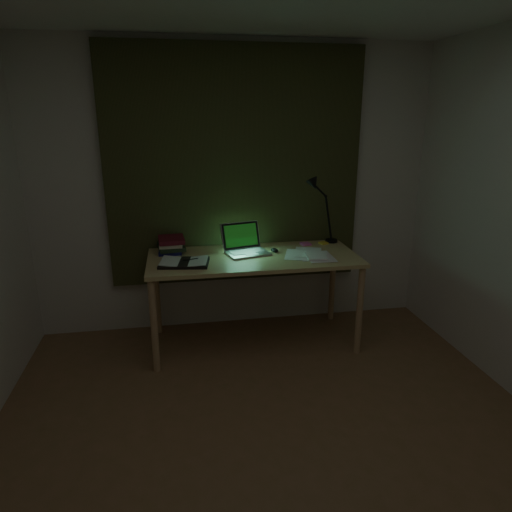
{
  "coord_description": "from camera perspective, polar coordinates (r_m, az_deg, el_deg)",
  "views": [
    {
      "loc": [
        -0.52,
        -1.98,
        1.9
      ],
      "look_at": [
        0.08,
        1.42,
        0.82
      ],
      "focal_mm": 32.0,
      "sensor_mm": 36.0,
      "label": 1
    }
  ],
  "objects": [
    {
      "name": "loose_papers",
      "position": [
        3.74,
        6.69,
        0.04
      ],
      "size": [
        0.44,
        0.46,
        0.02
      ],
      "primitive_type": null,
      "rotation": [
        0.0,
        0.0,
        0.28
      ],
      "color": "white",
      "rests_on": "desk"
    },
    {
      "name": "wall_back",
      "position": [
        4.06,
        -2.62,
        8.14
      ],
      "size": [
        3.5,
        0.0,
        2.5
      ],
      "primitive_type": "cube",
      "color": "silver",
      "rests_on": "ground"
    },
    {
      "name": "mouse",
      "position": [
        3.85,
        2.33,
        0.73
      ],
      "size": [
        0.07,
        0.1,
        0.03
      ],
      "primitive_type": "ellipsoid",
      "rotation": [
        0.0,
        0.0,
        0.24
      ],
      "color": "black",
      "rests_on": "desk"
    },
    {
      "name": "desk",
      "position": [
        3.88,
        -0.31,
        -5.53
      ],
      "size": [
        1.72,
        0.75,
        0.78
      ],
      "primitive_type": null,
      "color": "tan",
      "rests_on": "floor"
    },
    {
      "name": "open_textbook",
      "position": [
        3.58,
        -8.95,
        -0.77
      ],
      "size": [
        0.41,
        0.32,
        0.03
      ],
      "primitive_type": null,
      "rotation": [
        0.0,
        0.0,
        -0.15
      ],
      "color": "silver",
      "rests_on": "desk"
    },
    {
      "name": "sticky_pink",
      "position": [
        4.09,
        6.22,
        1.52
      ],
      "size": [
        0.09,
        0.09,
        0.02
      ],
      "primitive_type": "cube",
      "rotation": [
        0.0,
        0.0,
        0.16
      ],
      "color": "pink",
      "rests_on": "desk"
    },
    {
      "name": "floor",
      "position": [
        2.79,
        3.76,
        -25.6
      ],
      "size": [
        3.5,
        4.0,
        0.0
      ],
      "primitive_type": "cube",
      "color": "brown",
      "rests_on": "ground"
    },
    {
      "name": "book_stack",
      "position": [
        3.9,
        -10.64,
        1.41
      ],
      "size": [
        0.21,
        0.25,
        0.13
      ],
      "primitive_type": null,
      "rotation": [
        0.0,
        0.0,
        0.01
      ],
      "color": "silver",
      "rests_on": "desk"
    },
    {
      "name": "desk_lamp",
      "position": [
        4.14,
        9.59,
        5.73
      ],
      "size": [
        0.46,
        0.39,
        0.6
      ],
      "primitive_type": null,
      "rotation": [
        0.0,
        0.0,
        0.21
      ],
      "color": "black",
      "rests_on": "desk"
    },
    {
      "name": "curtain",
      "position": [
        4.0,
        -2.59,
        10.88
      ],
      "size": [
        2.2,
        0.06,
        2.0
      ],
      "primitive_type": "cube",
      "color": "#33381C",
      "rests_on": "wall_back"
    },
    {
      "name": "laptop",
      "position": [
        3.76,
        -1.05,
        2.02
      ],
      "size": [
        0.42,
        0.45,
        0.24
      ],
      "primitive_type": null,
      "rotation": [
        0.0,
        0.0,
        0.25
      ],
      "color": "silver",
      "rests_on": "desk"
    },
    {
      "name": "sticky_yellow",
      "position": [
        4.15,
        8.42,
        1.63
      ],
      "size": [
        0.09,
        0.09,
        0.01
      ],
      "primitive_type": "cube",
      "rotation": [
        0.0,
        0.0,
        0.35
      ],
      "color": "yellow",
      "rests_on": "desk"
    }
  ]
}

